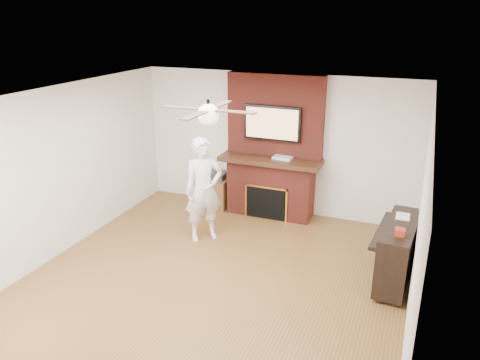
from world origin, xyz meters
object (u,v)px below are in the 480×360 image
at_px(fireplace, 272,161).
at_px(piano, 397,251).
at_px(side_table, 214,190).
at_px(person, 204,190).

xyz_separation_m(fireplace, piano, (2.29, -1.58, -0.54)).
xyz_separation_m(side_table, piano, (3.40, -1.51, 0.15)).
relative_size(fireplace, person, 1.49).
bearing_deg(piano, person, -179.18).
bearing_deg(side_table, fireplace, 0.49).
distance_m(person, side_table, 1.47).
bearing_deg(fireplace, piano, -34.51).
relative_size(fireplace, side_table, 3.76).
relative_size(fireplace, piano, 1.87).
bearing_deg(side_table, piano, -26.90).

